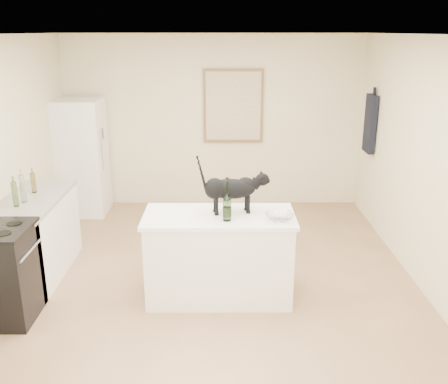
# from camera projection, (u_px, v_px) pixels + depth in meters

# --- Properties ---
(floor) EXTENTS (5.50, 5.50, 0.00)m
(floor) POSITION_uv_depth(u_px,v_px,m) (210.00, 286.00, 5.39)
(floor) COLOR #A97A5A
(floor) RESTS_ON ground
(ceiling) EXTENTS (5.50, 5.50, 0.00)m
(ceiling) POSITION_uv_depth(u_px,v_px,m) (208.00, 34.00, 4.59)
(ceiling) COLOR white
(ceiling) RESTS_ON ground
(wall_back) EXTENTS (4.50, 0.00, 4.50)m
(wall_back) POSITION_uv_depth(u_px,v_px,m) (213.00, 122.00, 7.61)
(wall_back) COLOR beige
(wall_back) RESTS_ON ground
(wall_front) EXTENTS (4.50, 0.00, 4.50)m
(wall_front) POSITION_uv_depth(u_px,v_px,m) (195.00, 325.00, 2.37)
(wall_front) COLOR beige
(wall_front) RESTS_ON ground
(wall_right) EXTENTS (0.00, 5.50, 5.50)m
(wall_right) POSITION_uv_depth(u_px,v_px,m) (433.00, 170.00, 5.00)
(wall_right) COLOR beige
(wall_right) RESTS_ON ground
(island_base) EXTENTS (1.44, 0.67, 0.86)m
(island_base) POSITION_uv_depth(u_px,v_px,m) (219.00, 258.00, 5.07)
(island_base) COLOR white
(island_base) RESTS_ON floor
(island_top) EXTENTS (1.50, 0.70, 0.04)m
(island_top) POSITION_uv_depth(u_px,v_px,m) (219.00, 217.00, 4.93)
(island_top) COLOR white
(island_top) RESTS_ON island_base
(left_cabinets) EXTENTS (0.60, 1.40, 0.86)m
(left_cabinets) POSITION_uv_depth(u_px,v_px,m) (35.00, 239.00, 5.54)
(left_cabinets) COLOR white
(left_cabinets) RESTS_ON floor
(left_countertop) EXTENTS (0.62, 1.44, 0.04)m
(left_countertop) POSITION_uv_depth(u_px,v_px,m) (30.00, 200.00, 5.40)
(left_countertop) COLOR gray
(left_countertop) RESTS_ON left_cabinets
(stove) EXTENTS (0.60, 0.60, 0.90)m
(stove) POSITION_uv_depth(u_px,v_px,m) (1.00, 275.00, 4.68)
(stove) COLOR black
(stove) RESTS_ON floor
(fridge) EXTENTS (0.68, 0.68, 1.70)m
(fridge) POSITION_uv_depth(u_px,v_px,m) (81.00, 157.00, 7.36)
(fridge) COLOR white
(fridge) RESTS_ON floor
(artwork_frame) EXTENTS (0.90, 0.03, 1.10)m
(artwork_frame) POSITION_uv_depth(u_px,v_px,m) (233.00, 106.00, 7.50)
(artwork_frame) COLOR brown
(artwork_frame) RESTS_ON wall_back
(artwork_canvas) EXTENTS (0.82, 0.00, 1.02)m
(artwork_canvas) POSITION_uv_depth(u_px,v_px,m) (233.00, 106.00, 7.48)
(artwork_canvas) COLOR beige
(artwork_canvas) RESTS_ON wall_back
(hanging_garment) EXTENTS (0.08, 0.34, 0.80)m
(hanging_garment) POSITION_uv_depth(u_px,v_px,m) (370.00, 124.00, 6.92)
(hanging_garment) COLOR black
(hanging_garment) RESTS_ON wall_right
(black_cat) EXTENTS (0.66, 0.29, 0.45)m
(black_cat) POSITION_uv_depth(u_px,v_px,m) (231.00, 191.00, 4.91)
(black_cat) COLOR black
(black_cat) RESTS_ON island_top
(wine_bottle) EXTENTS (0.09, 0.09, 0.38)m
(wine_bottle) POSITION_uv_depth(u_px,v_px,m) (227.00, 202.00, 4.72)
(wine_bottle) COLOR #235522
(wine_bottle) RESTS_ON island_top
(glass_bowl) EXTENTS (0.29, 0.29, 0.07)m
(glass_bowl) POSITION_uv_depth(u_px,v_px,m) (279.00, 217.00, 4.78)
(glass_bowl) COLOR white
(glass_bowl) RESTS_ON island_top
(fridge_paper) EXTENTS (0.06, 0.12, 0.17)m
(fridge_paper) POSITION_uv_depth(u_px,v_px,m) (103.00, 133.00, 7.26)
(fridge_paper) COLOR beige
(fridge_paper) RESTS_ON fridge
(counter_bottle_cluster) EXTENTS (0.09, 0.52, 0.30)m
(counter_bottle_cluster) POSITION_uv_depth(u_px,v_px,m) (23.00, 189.00, 5.28)
(counter_bottle_cluster) COLOR brown
(counter_bottle_cluster) RESTS_ON left_countertop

